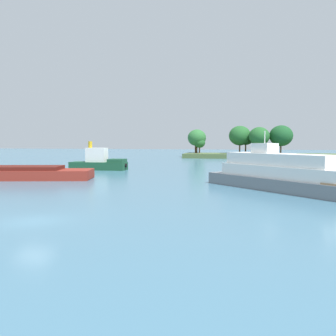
{
  "coord_description": "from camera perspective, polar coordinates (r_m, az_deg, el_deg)",
  "views": [
    {
      "loc": [
        13.61,
        -21.68,
        5.37
      ],
      "look_at": [
        2.45,
        32.54,
        1.2
      ],
      "focal_mm": 39.06,
      "sensor_mm": 36.0,
      "label": 1
    }
  ],
  "objects": [
    {
      "name": "tugboat",
      "position": [
        68.21,
        -10.68,
        0.86
      ],
      "size": [
        10.58,
        3.28,
        5.23
      ],
      "color": "#19472D",
      "rests_on": "ground"
    },
    {
      "name": "treeline_island",
      "position": [
        115.5,
        13.23,
        3.6
      ],
      "size": [
        50.28,
        13.38,
        9.93
      ],
      "color": "#4C6038",
      "rests_on": "ground"
    },
    {
      "name": "white_riverboat",
      "position": [
        41.21,
        17.18,
        -0.95
      ],
      "size": [
        16.61,
        16.67,
        6.47
      ],
      "color": "slate",
      "rests_on": "ground"
    },
    {
      "name": "fishing_skiff",
      "position": [
        66.93,
        14.71,
        -0.19
      ],
      "size": [
        4.91,
        4.62,
        1.04
      ],
      "color": "maroon",
      "rests_on": "ground"
    },
    {
      "name": "ground_plane",
      "position": [
        26.16,
        -20.23,
        -7.81
      ],
      "size": [
        400.0,
        400.0,
        0.0
      ],
      "primitive_type": "plane",
      "color": "teal"
    }
  ]
}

